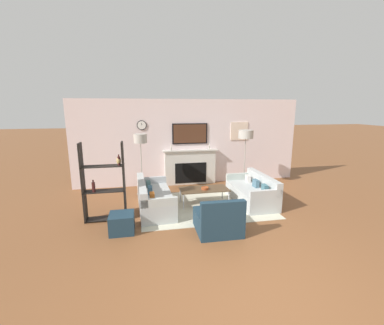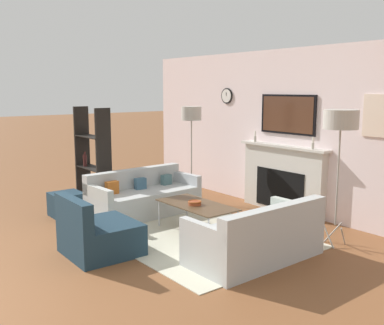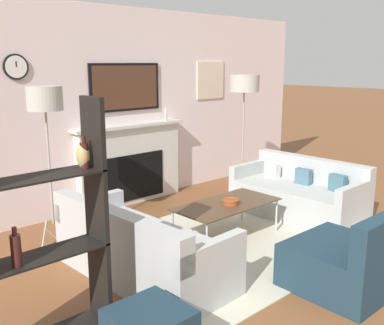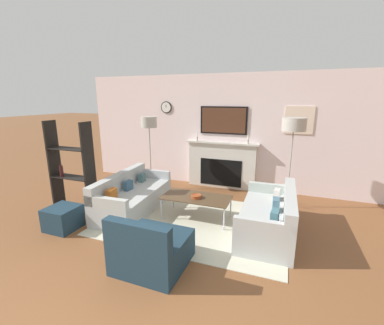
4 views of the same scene
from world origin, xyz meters
TOP-DOWN VIEW (x-y plane):
  - fireplace_wall at (0.00, 5.20)m, footprint 7.28×0.28m
  - area_rug at (0.00, 3.16)m, footprint 3.18×2.28m
  - couch_left at (-1.28, 3.15)m, footprint 0.86×1.84m
  - couch_right at (1.28, 3.16)m, footprint 0.83×1.68m
  - armchair at (-0.08, 1.74)m, footprint 0.87×0.85m
  - coffee_table at (0.00, 3.25)m, footprint 1.23×0.61m
  - decorative_bowl at (0.01, 3.21)m, footprint 0.19×0.19m
  - floor_lamp_left at (-1.54, 4.36)m, footprint 0.36×0.36m
  - floor_lamp_right at (1.54, 4.36)m, footprint 0.44×0.44m
  - shelf_unit at (-2.34, 2.79)m, footprint 0.89×0.28m
  - ottoman at (-1.96, 2.12)m, footprint 0.48×0.48m

SIDE VIEW (x-z plane):
  - area_rug at x=0.00m, z-range 0.00..0.01m
  - ottoman at x=-1.96m, z-range 0.00..0.39m
  - armchair at x=-0.08m, z-range -0.13..0.63m
  - couch_left at x=-1.28m, z-range -0.09..0.63m
  - couch_right at x=1.28m, z-range -0.10..0.63m
  - coffee_table at x=0.00m, z-range 0.19..0.60m
  - decorative_bowl at x=0.01m, z-range 0.42..0.48m
  - shelf_unit at x=-2.34m, z-range -0.03..1.70m
  - fireplace_wall at x=0.00m, z-range -0.13..2.57m
  - floor_lamp_left at x=-1.54m, z-range 0.71..2.45m
  - floor_lamp_right at x=1.54m, z-range 0.74..2.54m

